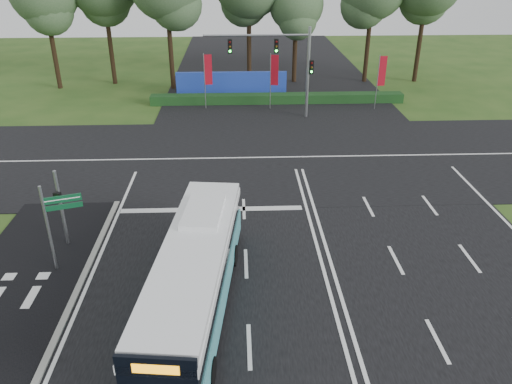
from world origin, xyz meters
TOP-DOWN VIEW (x-y plane):
  - ground at (0.00, 0.00)m, footprint 120.00×120.00m
  - road_main at (0.00, 0.00)m, footprint 20.00×120.00m
  - road_cross at (0.00, 12.00)m, footprint 120.00×14.00m
  - bike_path at (-12.50, -3.00)m, footprint 5.00×18.00m
  - kerb_strip at (-10.10, -3.00)m, footprint 0.25×18.00m
  - city_bus at (-5.23, -2.97)m, footprint 3.47×11.09m
  - pedestrian_signal at (-11.52, 1.93)m, footprint 0.34×0.43m
  - street_sign at (-11.09, 0.04)m, footprint 1.49×0.53m
  - banner_flag_left at (-5.94, 23.14)m, footprint 0.67×0.15m
  - banner_flag_mid at (-0.51, 22.72)m, footprint 0.67×0.20m
  - banner_flag_right at (8.28, 22.30)m, footprint 0.67×0.10m
  - traffic_light_gantry at (0.21, 20.50)m, footprint 8.41×0.28m
  - hedge at (0.00, 24.50)m, footprint 22.00×1.20m
  - blue_hoarding at (-4.00, 27.00)m, footprint 10.00×0.30m

SIDE VIEW (x-z plane):
  - ground at x=0.00m, z-range 0.00..0.00m
  - road_main at x=0.00m, z-range 0.00..0.04m
  - road_cross at x=0.00m, z-range 0.00..0.05m
  - bike_path at x=-12.50m, z-range 0.00..0.06m
  - kerb_strip at x=-10.10m, z-range 0.00..0.12m
  - hedge at x=0.00m, z-range 0.00..0.80m
  - blue_hoarding at x=-4.00m, z-range 0.00..2.20m
  - city_bus at x=-5.23m, z-range 0.01..3.14m
  - pedestrian_signal at x=-11.52m, z-range 0.17..3.89m
  - street_sign at x=-11.09m, z-range 0.52..4.48m
  - banner_flag_right at x=8.28m, z-range 0.69..5.22m
  - banner_flag_left at x=-5.94m, z-range 0.70..5.29m
  - banner_flag_mid at x=-0.51m, z-range 0.70..5.32m
  - traffic_light_gantry at x=0.21m, z-range 1.16..8.16m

